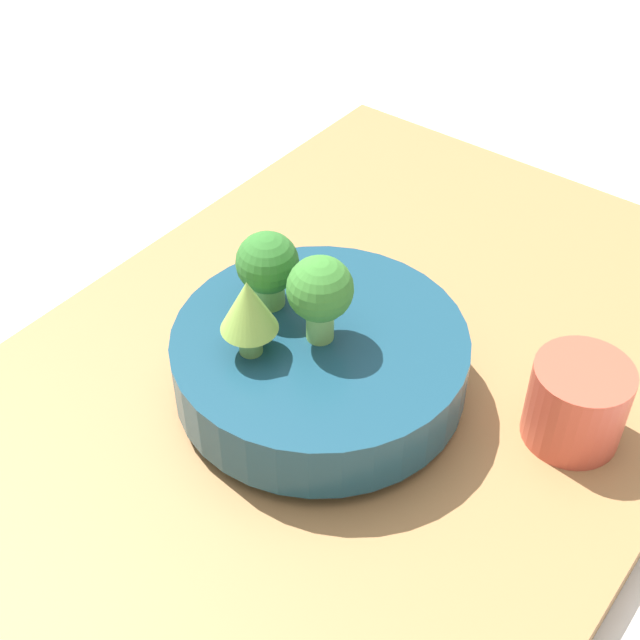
% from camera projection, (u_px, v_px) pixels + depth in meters
% --- Properties ---
extents(ground_plane, '(6.00, 6.00, 0.00)m').
position_uv_depth(ground_plane, '(320.00, 424.00, 0.85)').
color(ground_plane, silver).
extents(table, '(0.98, 0.60, 0.03)m').
position_uv_depth(table, '(320.00, 413.00, 0.84)').
color(table, '#9E7042').
rests_on(table, ground_plane).
extents(bowl, '(0.27, 0.27, 0.07)m').
position_uv_depth(bowl, '(320.00, 361.00, 0.81)').
color(bowl, navy).
rests_on(bowl, table).
extents(broccoli_floret_center, '(0.06, 0.06, 0.08)m').
position_uv_depth(broccoli_floret_center, '(320.00, 292.00, 0.76)').
color(broccoli_floret_center, '#7AB256').
rests_on(broccoli_floret_center, bowl).
extents(broccoli_floret_front, '(0.06, 0.06, 0.08)m').
position_uv_depth(broccoli_floret_front, '(267.00, 266.00, 0.80)').
color(broccoli_floret_front, '#6BA34C').
rests_on(broccoli_floret_front, bowl).
extents(romanesco_piece_near, '(0.05, 0.05, 0.08)m').
position_uv_depth(romanesco_piece_near, '(248.00, 309.00, 0.75)').
color(romanesco_piece_near, '#609347').
rests_on(romanesco_piece_near, bowl).
extents(cup, '(0.09, 0.09, 0.08)m').
position_uv_depth(cup, '(577.00, 403.00, 0.78)').
color(cup, '#C64C38').
rests_on(cup, table).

